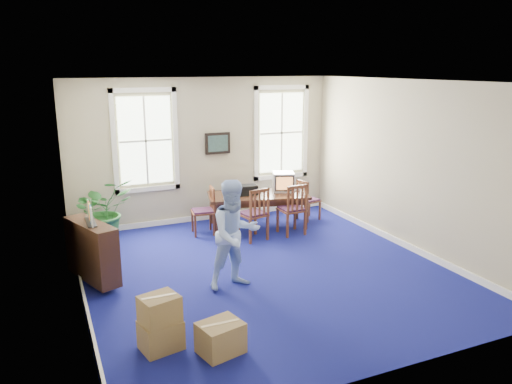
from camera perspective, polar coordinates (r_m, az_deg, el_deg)
name	(u,v)px	position (r m, az deg, el deg)	size (l,w,h in m)	color
floor	(265,270)	(8.73, 0.99, -8.94)	(6.50, 6.50, 0.00)	navy
ceiling	(265,81)	(8.03, 1.09, 12.55)	(6.50, 6.50, 0.00)	white
wall_back	(204,150)	(11.21, -5.92, 4.74)	(6.50, 6.50, 0.00)	tan
wall_front	(391,242)	(5.56, 15.19, -5.56)	(6.50, 6.50, 0.00)	tan
wall_left	(73,199)	(7.53, -20.21, -0.77)	(6.50, 6.50, 0.00)	tan
wall_right	(410,166)	(9.84, 17.15, 2.85)	(6.50, 6.50, 0.00)	tan
baseboard_back	(206,217)	(11.54, -5.68, -2.84)	(6.00, 0.04, 0.12)	white
baseboard_left	(84,298)	(8.05, -19.04, -11.41)	(0.04, 6.50, 0.12)	white
baseboard_right	(402,243)	(10.22, 16.39, -5.65)	(0.04, 6.50, 0.12)	white
window_left	(145,141)	(10.83, -12.52, 5.75)	(1.40, 0.12, 2.20)	white
window_right	(281,133)	(11.86, 2.90, 6.78)	(1.40, 0.12, 2.20)	white
wall_picture	(218,143)	(11.24, -4.40, 5.57)	(0.58, 0.06, 0.48)	black
conference_table	(258,210)	(10.92, 0.25, -2.09)	(2.14, 0.97, 0.73)	#3D2316
crt_tv	(283,182)	(11.08, 3.14, 1.20)	(0.46, 0.50, 0.42)	#B7B7BC
game_console	(296,189)	(11.21, 4.58, 0.35)	(0.15, 0.18, 0.05)	white
equipment_bag	(247,190)	(10.75, -1.04, 0.24)	(0.43, 0.28, 0.21)	black
chair_near_left	(253,213)	(10.06, -0.35, -2.46)	(0.49, 0.49, 1.09)	brown
chair_near_right	(292,208)	(10.42, 4.08, -1.89)	(0.49, 0.49, 1.09)	brown
chair_end_left	(203,211)	(10.45, -6.12, -2.16)	(0.45, 0.45, 1.00)	brown
chair_end_right	(309,200)	(11.44, 6.06, -0.87)	(0.42, 0.42, 0.94)	brown
man	(235,234)	(7.82, -2.41, -4.87)	(0.86, 0.66, 1.75)	#A7C3FB
credenza	(93,255)	(8.50, -18.18, -6.89)	(0.35, 1.21, 0.95)	#3D2316
brochure_rack	(90,217)	(8.30, -18.40, -2.72)	(0.14, 0.77, 0.34)	#99999E
potted_plant	(103,210)	(10.39, -17.09, -2.02)	(1.15, 1.00, 1.28)	#1F5822
cardboard_boxes	(173,315)	(6.58, -9.46, -13.71)	(1.31, 1.31, 0.75)	#9D7E4B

